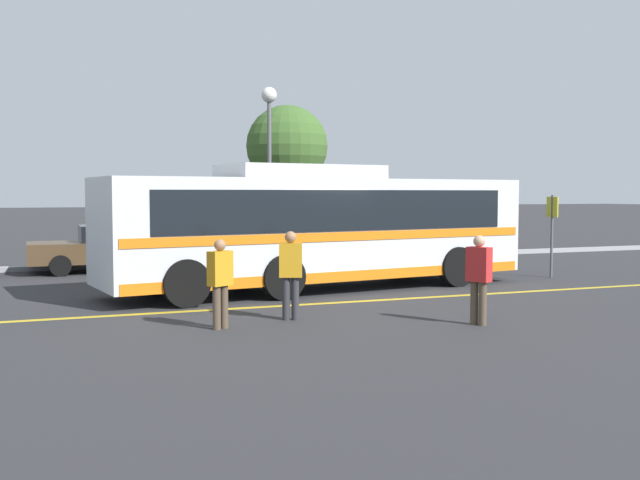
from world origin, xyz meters
TOP-DOWN VIEW (x-y plane):
  - ground_plane at (0.00, 0.00)m, footprint 220.00×220.00m
  - lane_strip_0 at (0.51, -1.95)m, footprint 30.57×0.20m
  - curb_strip at (0.51, 7.40)m, footprint 38.57×0.36m
  - transit_bus at (0.50, 0.24)m, footprint 11.08×3.87m
  - parked_car_1 at (-3.79, 6.42)m, footprint 4.66×1.96m
  - parked_car_2 at (3.34, 5.97)m, footprint 4.94×2.32m
  - pedestrian_0 at (1.34, -5.35)m, footprint 0.38×0.47m
  - pedestrian_1 at (-3.03, -4.06)m, footprint 0.47×0.39m
  - pedestrian_2 at (-1.59, -3.63)m, footprint 0.47×0.35m
  - bus_stop_sign at (7.42, 0.28)m, footprint 0.08×0.40m
  - street_lamp at (1.74, 8.17)m, footprint 0.54×0.54m
  - tree_0 at (3.82, 12.33)m, footprint 3.32×3.32m

SIDE VIEW (x-z plane):
  - ground_plane at x=0.00m, z-range 0.00..0.00m
  - lane_strip_0 at x=0.51m, z-range 0.00..0.01m
  - curb_strip at x=0.51m, z-range 0.00..0.15m
  - parked_car_1 at x=-3.79m, z-range 0.02..1.40m
  - parked_car_2 at x=3.34m, z-range 0.00..1.47m
  - pedestrian_1 at x=-3.03m, z-range 0.10..1.65m
  - pedestrian_0 at x=1.34m, z-range 0.10..1.70m
  - pedestrian_2 at x=-1.59m, z-range 0.11..1.75m
  - bus_stop_sign at x=7.42m, z-range 0.31..2.59m
  - transit_bus at x=0.50m, z-range 0.04..3.04m
  - tree_0 at x=3.82m, z-range 1.27..7.17m
  - street_lamp at x=1.74m, z-range 1.50..7.47m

